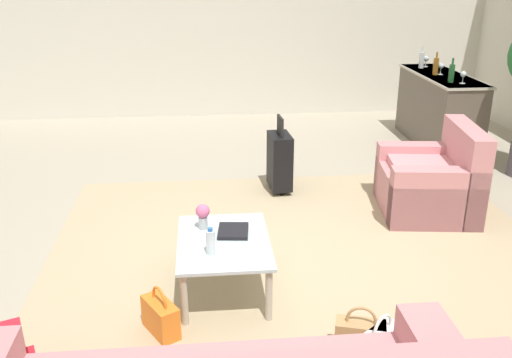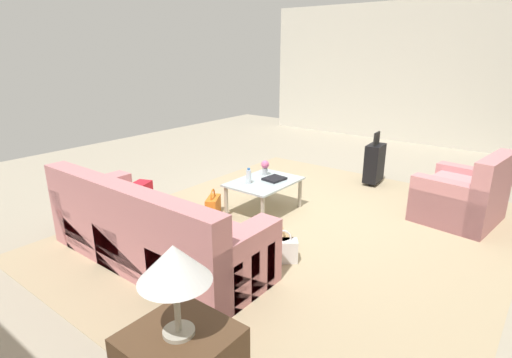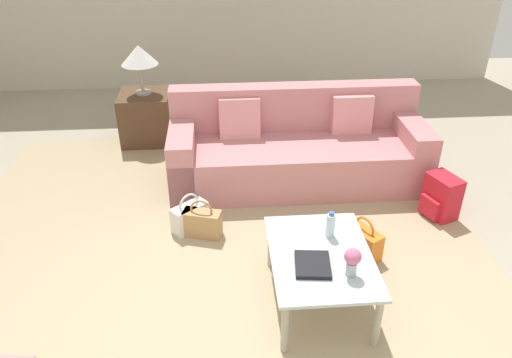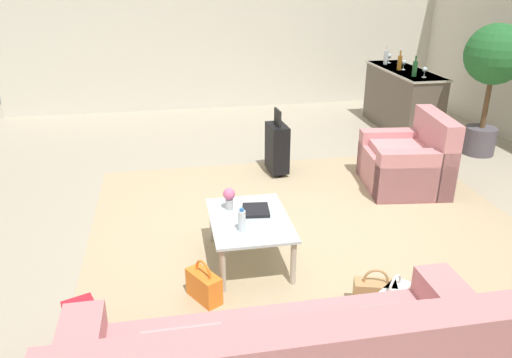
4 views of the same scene
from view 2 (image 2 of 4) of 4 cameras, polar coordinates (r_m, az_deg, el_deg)
name	(u,v)px [view 2 (image 2 of 4)]	position (r m, az deg, el deg)	size (l,w,h in m)	color
ground_plane	(311,211)	(5.45, 7.91, -4.54)	(12.00, 12.00, 0.00)	#A89E89
wall_left	(433,75)	(9.78, 23.92, 13.48)	(0.12, 8.00, 3.10)	beige
area_rug	(300,230)	(4.88, 6.37, -7.21)	(5.20, 4.40, 0.01)	tan
couch	(149,235)	(4.17, -15.08, -7.74)	(0.90, 2.48, 0.90)	#C67F84
armchair	(465,199)	(5.63, 27.70, -2.49)	(1.08, 1.00, 0.90)	#C67F84
coffee_table	(264,185)	(5.26, 1.17, -0.85)	(0.95, 0.69, 0.43)	silver
water_bottle	(249,176)	(5.12, -1.05, 0.39)	(0.06, 0.06, 0.20)	silver
coffee_table_book	(274,179)	(5.28, 2.65, 0.04)	(0.27, 0.23, 0.03)	black
flower_vase	(265,166)	(5.46, 1.31, 1.83)	(0.11, 0.11, 0.21)	#B2B7BC
table_lamp	(174,265)	(2.18, -11.63, -11.99)	(0.40, 0.40, 0.55)	#ADA899
suitcase_black	(374,163)	(6.63, 16.55, 2.26)	(0.41, 0.25, 0.85)	black
handbag_tan	(279,243)	(4.26, 3.27, -9.18)	(0.23, 0.35, 0.36)	tan
handbag_orange	(213,205)	(5.27, -6.15, -3.78)	(0.35, 0.28, 0.36)	orange
handbag_white	(282,250)	(4.13, 3.70, -10.11)	(0.31, 0.34, 0.36)	white
backpack_red	(142,198)	(5.54, -15.97, -2.57)	(0.35, 0.33, 0.40)	red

